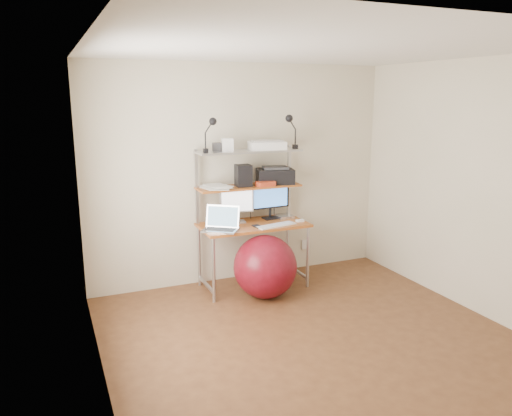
{
  "coord_description": "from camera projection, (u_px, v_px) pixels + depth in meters",
  "views": [
    {
      "loc": [
        -2.09,
        -3.54,
        2.14
      ],
      "look_at": [
        -0.09,
        1.15,
        0.99
      ],
      "focal_mm": 35.0,
      "sensor_mm": 36.0,
      "label": 1
    }
  ],
  "objects": [
    {
      "name": "monitor_silver",
      "position": [
        237.0,
        202.0,
        5.6
      ],
      "size": [
        0.39,
        0.16,
        0.43
      ],
      "rotation": [
        0.0,
        0.0,
        -0.17
      ],
      "color": "#BCBCC1",
      "rests_on": "desktop"
    },
    {
      "name": "scanner",
      "position": [
        267.0,
        145.0,
        5.56
      ],
      "size": [
        0.43,
        0.32,
        0.1
      ],
      "rotation": [
        0.0,
        0.0,
        -0.17
      ],
      "color": "white",
      "rests_on": "top_shelf"
    },
    {
      "name": "phone",
      "position": [
        258.0,
        226.0,
        5.44
      ],
      "size": [
        0.09,
        0.15,
        0.01
      ],
      "primitive_type": "cube",
      "rotation": [
        0.0,
        0.0,
        0.13
      ],
      "color": "black",
      "rests_on": "desktop"
    },
    {
      "name": "exercise_ball",
      "position": [
        265.0,
        267.0,
        5.36
      ],
      "size": [
        0.69,
        0.69,
        0.69
      ],
      "primitive_type": "sphere",
      "color": "maroon",
      "rests_on": "floor"
    },
    {
      "name": "laptop",
      "position": [
        222.0,
        225.0,
        5.32
      ],
      "size": [
        0.47,
        0.45,
        0.32
      ],
      "rotation": [
        0.0,
        0.0,
        -0.62
      ],
      "color": "#BABBBF",
      "rests_on": "desktop"
    },
    {
      "name": "printer",
      "position": [
        275.0,
        176.0,
        5.72
      ],
      "size": [
        0.47,
        0.37,
        0.2
      ],
      "rotation": [
        0.0,
        0.0,
        -0.24
      ],
      "color": "black",
      "rests_on": "mid_shelf"
    },
    {
      "name": "clip_lamp_left",
      "position": [
        211.0,
        127.0,
        5.21
      ],
      "size": [
        0.15,
        0.08,
        0.37
      ],
      "color": "black",
      "rests_on": "top_shelf"
    },
    {
      "name": "monitor_black",
      "position": [
        270.0,
        198.0,
        5.77
      ],
      "size": [
        0.49,
        0.15,
        0.49
      ],
      "rotation": [
        0.0,
        0.0,
        0.06
      ],
      "color": "black",
      "rests_on": "desktop"
    },
    {
      "name": "room",
      "position": [
        320.0,
        205.0,
        4.17
      ],
      "size": [
        3.6,
        3.6,
        3.6
      ],
      "color": "brown",
      "rests_on": "ground"
    },
    {
      "name": "box_grey",
      "position": [
        217.0,
        147.0,
        5.39
      ],
      "size": [
        0.11,
        0.11,
        0.09
      ],
      "primitive_type": "cube",
      "rotation": [
        0.0,
        0.0,
        -0.19
      ],
      "color": "#323235",
      "rests_on": "top_shelf"
    },
    {
      "name": "computer_desk",
      "position": [
        251.0,
        204.0,
        5.58
      ],
      "size": [
        1.2,
        0.6,
        1.57
      ],
      "color": "#A75220",
      "rests_on": "ground"
    },
    {
      "name": "wall_outlet",
      "position": [
        305.0,
        244.0,
        6.3
      ],
      "size": [
        0.08,
        0.01,
        0.12
      ],
      "primitive_type": "cube",
      "color": "white",
      "rests_on": "room"
    },
    {
      "name": "mac_mini",
      "position": [
        284.0,
        216.0,
        5.84
      ],
      "size": [
        0.19,
        0.19,
        0.04
      ],
      "primitive_type": "cube",
      "rotation": [
        0.0,
        0.0,
        0.01
      ],
      "color": "#BABBBF",
      "rests_on": "desktop"
    },
    {
      "name": "clip_lamp_right",
      "position": [
        290.0,
        124.0,
        5.56
      ],
      "size": [
        0.15,
        0.08,
        0.38
      ],
      "color": "black",
      "rests_on": "top_shelf"
    },
    {
      "name": "mouse",
      "position": [
        300.0,
        221.0,
        5.66
      ],
      "size": [
        0.09,
        0.06,
        0.02
      ],
      "primitive_type": "cube",
      "rotation": [
        0.0,
        0.0,
        0.05
      ],
      "color": "white",
      "rests_on": "desktop"
    },
    {
      "name": "keyboard",
      "position": [
        276.0,
        225.0,
        5.48
      ],
      "size": [
        0.48,
        0.23,
        0.01
      ],
      "primitive_type": "cube",
      "rotation": [
        0.0,
        0.0,
        0.21
      ],
      "color": "white",
      "rests_on": "desktop"
    },
    {
      "name": "paper_stack",
      "position": [
        216.0,
        187.0,
        5.45
      ],
      "size": [
        0.34,
        0.4,
        0.03
      ],
      "color": "white",
      "rests_on": "mid_shelf"
    },
    {
      "name": "nas_cube",
      "position": [
        243.0,
        176.0,
        5.54
      ],
      "size": [
        0.18,
        0.18,
        0.24
      ],
      "primitive_type": "cube",
      "rotation": [
        0.0,
        0.0,
        -0.08
      ],
      "color": "black",
      "rests_on": "mid_shelf"
    },
    {
      "name": "box_white",
      "position": [
        227.0,
        145.0,
        5.37
      ],
      "size": [
        0.14,
        0.12,
        0.14
      ],
      "primitive_type": "cube",
      "rotation": [
        0.0,
        0.0,
        -0.21
      ],
      "color": "white",
      "rests_on": "top_shelf"
    },
    {
      "name": "red_box",
      "position": [
        265.0,
        184.0,
        5.56
      ],
      "size": [
        0.21,
        0.15,
        0.05
      ],
      "primitive_type": "cube",
      "rotation": [
        0.0,
        0.0,
        0.09
      ],
      "color": "#AF371C",
      "rests_on": "mid_shelf"
    }
  ]
}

